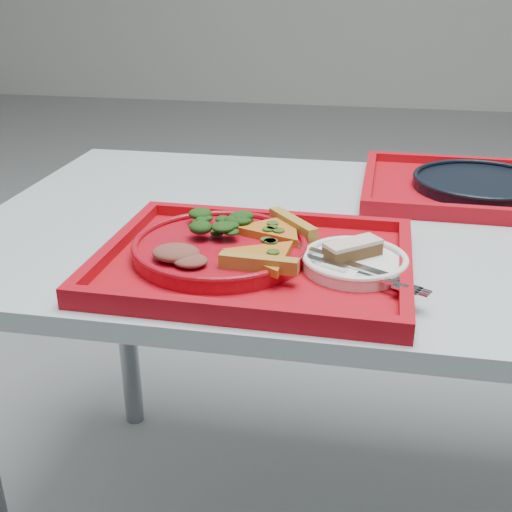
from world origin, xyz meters
name	(u,v)px	position (x,y,z in m)	size (l,w,h in m)	color
table	(433,269)	(0.00, 0.00, 0.68)	(1.60, 0.80, 0.75)	#A1ACB4
tray_main	(255,265)	(-0.28, -0.21, 0.76)	(0.45, 0.35, 0.01)	#A60813
tray_far	(480,191)	(0.09, 0.21, 0.76)	(0.45, 0.35, 0.01)	#A60813
dinner_plate	(220,250)	(-0.33, -0.20, 0.77)	(0.26, 0.26, 0.02)	#A00A18
side_plate	(355,264)	(-0.13, -0.21, 0.77)	(0.15, 0.15, 0.01)	white
navy_plate	(481,184)	(0.09, 0.21, 0.77)	(0.26, 0.26, 0.02)	black
pizza_slice_a	(264,254)	(-0.26, -0.25, 0.79)	(0.12, 0.11, 0.02)	orange
pizza_slice_b	(275,228)	(-0.26, -0.14, 0.79)	(0.13, 0.11, 0.02)	orange
salad_heap	(219,219)	(-0.34, -0.15, 0.80)	(0.09, 0.08, 0.04)	black
meat_portion	(176,253)	(-0.38, -0.26, 0.79)	(0.07, 0.06, 0.02)	brown
dessert_bar	(353,249)	(-0.14, -0.20, 0.79)	(0.09, 0.08, 0.02)	#4D2D19
knife	(349,263)	(-0.14, -0.23, 0.78)	(0.18, 0.02, 0.01)	silver
fork	(356,272)	(-0.13, -0.26, 0.78)	(0.18, 0.02, 0.01)	silver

